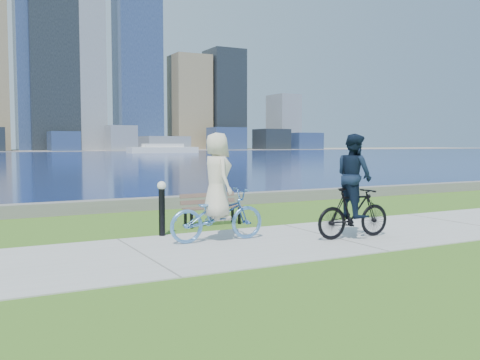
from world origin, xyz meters
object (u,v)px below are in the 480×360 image
Objects in this scene: park_bench at (211,206)px; bollard_lamp at (162,205)px; cyclist_man at (354,194)px; cyclist_woman at (217,201)px.

bollard_lamp reaches higher than park_bench.
park_bench is at bearing 32.72° from cyclist_man.
park_bench is 1.88m from bollard_lamp.
cyclist_woman is at bearing 71.43° from cyclist_man.
cyclist_man is (1.79, -3.08, 0.45)m from park_bench.
cyclist_woman reaches higher than park_bench.
bollard_lamp is at bearing -151.41° from park_bench.
cyclist_man reaches higher than park_bench.
park_bench is 2.25m from cyclist_woman.
cyclist_man is at bearing -31.86° from bollard_lamp.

